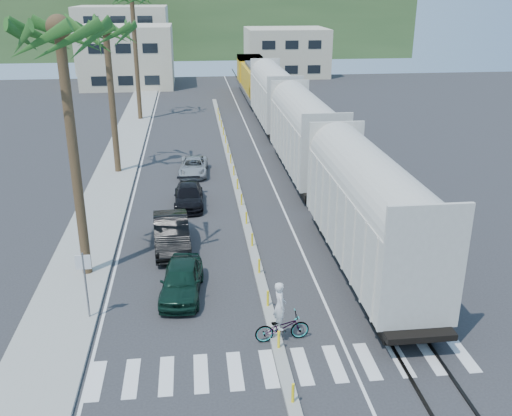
{
  "coord_description": "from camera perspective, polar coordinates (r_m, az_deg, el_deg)",
  "views": [
    {
      "loc": [
        -2.89,
        -18.63,
        12.6
      ],
      "look_at": [
        0.27,
        8.61,
        2.0
      ],
      "focal_mm": 40.0,
      "sensor_mm": 36.0,
      "label": 1
    }
  ],
  "objects": [
    {
      "name": "car_third",
      "position": [
        35.4,
        -6.74,
        1.22
      ],
      "size": [
        1.84,
        4.38,
        1.26
      ],
      "primitive_type": "imported",
      "rotation": [
        0.0,
        0.0,
        -0.01
      ],
      "color": "black",
      "rests_on": "ground"
    },
    {
      "name": "street_sign",
      "position": [
        23.62,
        -16.74,
        -6.58
      ],
      "size": [
        0.6,
        0.08,
        3.0
      ],
      "color": "slate",
      "rests_on": "ground"
    },
    {
      "name": "car_lead",
      "position": [
        25.22,
        -7.45,
        -7.14
      ],
      "size": [
        2.53,
        4.59,
        1.45
      ],
      "primitive_type": "imported",
      "rotation": [
        0.0,
        0.0,
        -0.1
      ],
      "color": "black",
      "rests_on": "ground"
    },
    {
      "name": "ground",
      "position": [
        22.67,
        1.87,
        -12.64
      ],
      "size": [
        140.0,
        140.0,
        0.0
      ],
      "primitive_type": "plane",
      "color": "#28282B",
      "rests_on": "ground"
    },
    {
      "name": "car_second",
      "position": [
        29.67,
        -8.46,
        -2.49
      ],
      "size": [
        2.42,
        5.26,
        1.65
      ],
      "primitive_type": "imported",
      "rotation": [
        0.0,
        0.0,
        0.07
      ],
      "color": "black",
      "rests_on": "ground"
    },
    {
      "name": "buildings",
      "position": [
        90.73,
        -9.15,
        15.67
      ],
      "size": [
        38.0,
        27.0,
        10.0
      ],
      "color": "#BEB697",
      "rests_on": "ground"
    },
    {
      "name": "cyclist",
      "position": [
        22.02,
        2.57,
        -11.3
      ],
      "size": [
        1.09,
        2.23,
        2.48
      ],
      "rotation": [
        0.0,
        0.0,
        1.66
      ],
      "color": "#9EA0A5",
      "rests_on": "ground"
    },
    {
      "name": "hillside",
      "position": [
        118.85,
        -5.47,
        17.86
      ],
      "size": [
        80.0,
        20.0,
        12.0
      ],
      "primitive_type": "cube",
      "color": "#385628",
      "rests_on": "ground"
    },
    {
      "name": "palm_trees",
      "position": [
        41.69,
        -14.51,
        18.04
      ],
      "size": [
        3.5,
        37.2,
        13.75
      ],
      "color": "brown",
      "rests_on": "ground"
    },
    {
      "name": "lane_markings",
      "position": [
        45.42,
        -5.44,
        4.93
      ],
      "size": [
        9.42,
        90.0,
        0.01
      ],
      "color": "silver",
      "rests_on": "ground"
    },
    {
      "name": "median",
      "position": [
        40.67,
        -2.22,
        3.2
      ],
      "size": [
        0.45,
        60.0,
        0.85
      ],
      "color": "gray",
      "rests_on": "ground"
    },
    {
      "name": "freight_train",
      "position": [
        45.85,
        3.49,
        8.89
      ],
      "size": [
        3.0,
        60.94,
        5.85
      ],
      "color": "#BAB7AB",
      "rests_on": "ground"
    },
    {
      "name": "sidewalk",
      "position": [
        45.74,
        -13.44,
        4.65
      ],
      "size": [
        3.0,
        90.0,
        0.15
      ],
      "primitive_type": "cube",
      "color": "gray",
      "rests_on": "ground"
    },
    {
      "name": "crosswalk",
      "position": [
        21.06,
        2.69,
        -15.62
      ],
      "size": [
        14.0,
        2.2,
        0.01
      ],
      "primitive_type": "cube",
      "color": "silver",
      "rests_on": "ground"
    },
    {
      "name": "rails",
      "position": [
        48.93,
        2.91,
        6.22
      ],
      "size": [
        1.56,
        100.0,
        0.06
      ],
      "color": "black",
      "rests_on": "ground"
    },
    {
      "name": "car_rear",
      "position": [
        41.46,
        -6.27,
        4.16
      ],
      "size": [
        2.52,
        4.5,
        1.18
      ],
      "primitive_type": "imported",
      "rotation": [
        0.0,
        0.0,
        -0.07
      ],
      "color": "#AFB2B5",
      "rests_on": "ground"
    }
  ]
}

